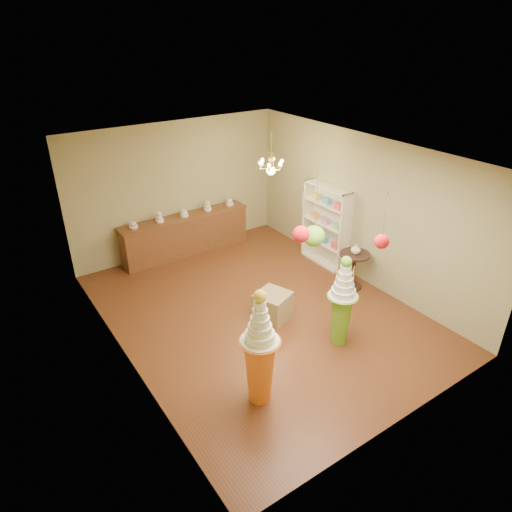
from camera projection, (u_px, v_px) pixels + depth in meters
floor at (259, 312)px, 8.58m from camera, size 6.50×6.50×0.00m
ceiling at (259, 154)px, 7.20m from camera, size 6.50×6.50×0.00m
wall_back at (177, 189)px, 10.27m from camera, size 5.00×0.04×3.00m
wall_front at (411, 335)px, 5.51m from camera, size 5.00×0.04×3.00m
wall_left at (118, 281)px, 6.64m from camera, size 0.04×6.50×3.00m
wall_right at (361, 210)px, 9.14m from camera, size 0.04×6.50×3.00m
pedestal_green at (342, 308)px, 7.47m from camera, size 0.61×0.61×1.64m
pedestal_orange at (260, 360)px, 6.32m from camera, size 0.70×0.70×1.83m
burlap_riser at (273, 306)px, 8.30m from camera, size 0.73×0.73×0.51m
sideboard at (186, 234)px, 10.54m from camera, size 3.04×0.54×1.16m
shelving_unit at (326, 226)px, 9.92m from camera, size 0.33×1.20×1.80m
round_table at (354, 265)px, 9.16m from camera, size 0.74×0.74×0.77m
vase at (356, 249)px, 8.99m from camera, size 0.24×0.24×0.20m
pom_red_left at (301, 234)px, 6.10m from camera, size 0.23×0.23×0.78m
pom_green_mid at (314, 236)px, 6.90m from camera, size 0.33×0.33×1.18m
pom_red_right at (382, 241)px, 5.93m from camera, size 0.20×0.20×0.78m
chandelier at (271, 168)px, 8.94m from camera, size 0.66×0.66×0.85m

